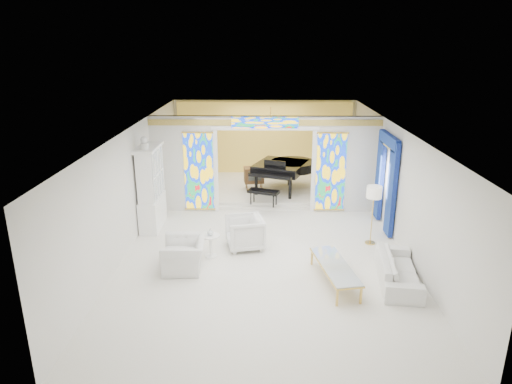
{
  "coord_description": "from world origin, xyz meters",
  "views": [
    {
      "loc": [
        -0.07,
        -11.63,
        5.07
      ],
      "look_at": [
        -0.24,
        0.2,
        1.2
      ],
      "focal_mm": 32.0,
      "sensor_mm": 36.0,
      "label": 1
    }
  ],
  "objects_px": {
    "grand_piano": "(286,167)",
    "sofa": "(398,270)",
    "coffee_table": "(335,266)",
    "china_cabinet": "(151,188)",
    "armchair_right": "(245,233)",
    "tv_console": "(254,175)",
    "armchair_left": "(184,254)"
  },
  "relations": [
    {
      "from": "tv_console",
      "to": "china_cabinet",
      "type": "bearing_deg",
      "value": -141.2
    },
    {
      "from": "armchair_left",
      "to": "grand_piano",
      "type": "xyz_separation_m",
      "value": [
        2.62,
        5.56,
        0.63
      ]
    },
    {
      "from": "grand_piano",
      "to": "tv_console",
      "type": "distance_m",
      "value": 1.14
    },
    {
      "from": "armchair_right",
      "to": "tv_console",
      "type": "xyz_separation_m",
      "value": [
        0.15,
        4.47,
        0.26
      ]
    },
    {
      "from": "sofa",
      "to": "grand_piano",
      "type": "xyz_separation_m",
      "value": [
        -2.22,
        6.13,
        0.69
      ]
    },
    {
      "from": "armchair_right",
      "to": "coffee_table",
      "type": "bearing_deg",
      "value": 36.06
    },
    {
      "from": "china_cabinet",
      "to": "armchair_right",
      "type": "height_order",
      "value": "china_cabinet"
    },
    {
      "from": "armchair_left",
      "to": "coffee_table",
      "type": "distance_m",
      "value": 3.49
    },
    {
      "from": "coffee_table",
      "to": "tv_console",
      "type": "distance_m",
      "value": 6.55
    },
    {
      "from": "armchair_left",
      "to": "china_cabinet",
      "type": "bearing_deg",
      "value": -156.51
    },
    {
      "from": "china_cabinet",
      "to": "tv_console",
      "type": "height_order",
      "value": "china_cabinet"
    },
    {
      "from": "grand_piano",
      "to": "sofa",
      "type": "bearing_deg",
      "value": -48.89
    },
    {
      "from": "coffee_table",
      "to": "sofa",
      "type": "bearing_deg",
      "value": 2.24
    },
    {
      "from": "armchair_left",
      "to": "sofa",
      "type": "distance_m",
      "value": 4.88
    },
    {
      "from": "china_cabinet",
      "to": "armchair_left",
      "type": "bearing_deg",
      "value": -62.71
    },
    {
      "from": "sofa",
      "to": "grand_piano",
      "type": "height_order",
      "value": "grand_piano"
    },
    {
      "from": "sofa",
      "to": "coffee_table",
      "type": "relative_size",
      "value": 1.01
    },
    {
      "from": "grand_piano",
      "to": "tv_console",
      "type": "xyz_separation_m",
      "value": [
        -1.1,
        0.08,
        -0.31
      ]
    },
    {
      "from": "china_cabinet",
      "to": "sofa",
      "type": "relative_size",
      "value": 1.32
    },
    {
      "from": "china_cabinet",
      "to": "armchair_left",
      "type": "height_order",
      "value": "china_cabinet"
    },
    {
      "from": "grand_piano",
      "to": "armchair_left",
      "type": "bearing_deg",
      "value": -94.08
    },
    {
      "from": "coffee_table",
      "to": "armchair_left",
      "type": "bearing_deg",
      "value": 169.64
    },
    {
      "from": "grand_piano",
      "to": "coffee_table",
      "type": "bearing_deg",
      "value": -61.38
    },
    {
      "from": "armchair_left",
      "to": "coffee_table",
      "type": "relative_size",
      "value": 0.54
    },
    {
      "from": "armchair_right",
      "to": "sofa",
      "type": "bearing_deg",
      "value": 50.59
    },
    {
      "from": "tv_console",
      "to": "sofa",
      "type": "bearing_deg",
      "value": -70.23
    },
    {
      "from": "china_cabinet",
      "to": "coffee_table",
      "type": "bearing_deg",
      "value": -33.88
    },
    {
      "from": "coffee_table",
      "to": "tv_console",
      "type": "bearing_deg",
      "value": 106.89
    },
    {
      "from": "sofa",
      "to": "coffee_table",
      "type": "height_order",
      "value": "sofa"
    },
    {
      "from": "china_cabinet",
      "to": "coffee_table",
      "type": "height_order",
      "value": "china_cabinet"
    },
    {
      "from": "armchair_left",
      "to": "armchair_right",
      "type": "relative_size",
      "value": 1.2
    },
    {
      "from": "sofa",
      "to": "grand_piano",
      "type": "distance_m",
      "value": 6.55
    }
  ]
}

